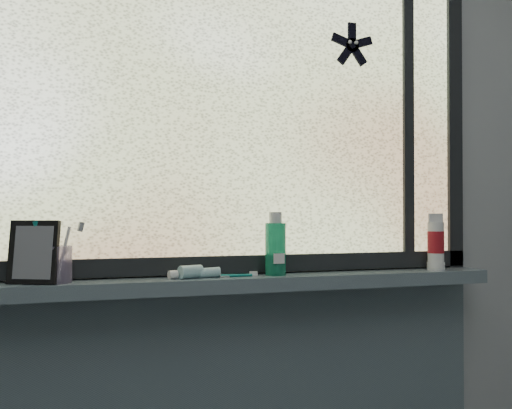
{
  "coord_description": "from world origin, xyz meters",
  "views": [
    {
      "loc": [
        -0.41,
        -0.32,
        1.2
      ],
      "look_at": [
        0.02,
        1.05,
        1.22
      ],
      "focal_mm": 40.0,
      "sensor_mm": 36.0,
      "label": 1
    }
  ],
  "objects_px": {
    "toothbrush_cup": "(58,264)",
    "cream_tube": "(436,240)",
    "vanity_mirror": "(34,252)",
    "mouthwash_bottle": "(275,244)"
  },
  "relations": [
    {
      "from": "cream_tube",
      "to": "toothbrush_cup",
      "type": "bearing_deg",
      "value": -179.6
    },
    {
      "from": "vanity_mirror",
      "to": "mouthwash_bottle",
      "type": "distance_m",
      "value": 0.65
    },
    {
      "from": "mouthwash_bottle",
      "to": "cream_tube",
      "type": "distance_m",
      "value": 0.54
    },
    {
      "from": "vanity_mirror",
      "to": "cream_tube",
      "type": "relative_size",
      "value": 1.27
    },
    {
      "from": "toothbrush_cup",
      "to": "cream_tube",
      "type": "xyz_separation_m",
      "value": [
        1.13,
        0.01,
        0.05
      ]
    },
    {
      "from": "toothbrush_cup",
      "to": "cream_tube",
      "type": "bearing_deg",
      "value": 0.4
    },
    {
      "from": "vanity_mirror",
      "to": "cream_tube",
      "type": "distance_m",
      "value": 1.19
    },
    {
      "from": "toothbrush_cup",
      "to": "mouthwash_bottle",
      "type": "height_order",
      "value": "mouthwash_bottle"
    },
    {
      "from": "vanity_mirror",
      "to": "toothbrush_cup",
      "type": "relative_size",
      "value": 1.7
    },
    {
      "from": "vanity_mirror",
      "to": "toothbrush_cup",
      "type": "height_order",
      "value": "vanity_mirror"
    }
  ]
}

